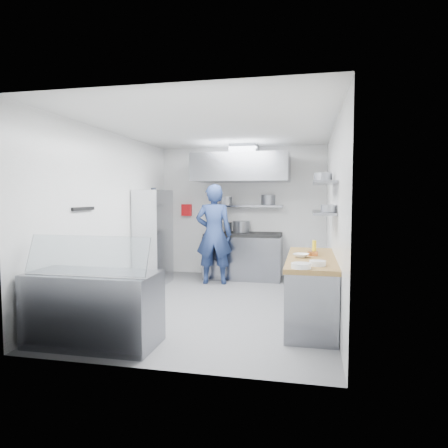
% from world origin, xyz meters
% --- Properties ---
extents(floor, '(5.00, 5.00, 0.00)m').
position_xyz_m(floor, '(0.00, 0.00, 0.00)').
color(floor, '#575759').
rests_on(floor, ground).
extents(ceiling, '(5.00, 5.00, 0.00)m').
position_xyz_m(ceiling, '(0.00, 0.00, 2.80)').
color(ceiling, silver).
rests_on(ceiling, wall_back).
extents(wall_back, '(3.60, 2.80, 0.02)m').
position_xyz_m(wall_back, '(0.00, 2.50, 1.40)').
color(wall_back, white).
rests_on(wall_back, floor).
extents(wall_front, '(3.60, 2.80, 0.02)m').
position_xyz_m(wall_front, '(0.00, -2.50, 1.40)').
color(wall_front, white).
rests_on(wall_front, floor).
extents(wall_left, '(2.80, 5.00, 0.02)m').
position_xyz_m(wall_left, '(-1.80, 0.00, 1.40)').
color(wall_left, white).
rests_on(wall_left, floor).
extents(wall_right, '(2.80, 5.00, 0.02)m').
position_xyz_m(wall_right, '(1.80, 0.00, 1.40)').
color(wall_right, white).
rests_on(wall_right, floor).
extents(gas_range, '(1.60, 0.80, 0.90)m').
position_xyz_m(gas_range, '(0.10, 2.10, 0.45)').
color(gas_range, gray).
rests_on(gas_range, floor).
extents(cooktop, '(1.57, 0.78, 0.06)m').
position_xyz_m(cooktop, '(0.10, 2.10, 0.93)').
color(cooktop, black).
rests_on(cooktop, gas_range).
extents(stock_pot_left, '(0.27, 0.27, 0.20)m').
position_xyz_m(stock_pot_left, '(-0.36, 2.44, 1.06)').
color(stock_pot_left, slate).
rests_on(stock_pot_left, cooktop).
extents(stock_pot_mid, '(0.36, 0.36, 0.24)m').
position_xyz_m(stock_pot_mid, '(0.02, 2.27, 1.08)').
color(stock_pot_mid, slate).
rests_on(stock_pot_mid, cooktop).
extents(over_range_shelf, '(1.60, 0.30, 0.04)m').
position_xyz_m(over_range_shelf, '(0.10, 2.34, 1.52)').
color(over_range_shelf, gray).
rests_on(over_range_shelf, wall_back).
extents(shelf_pot_a, '(0.28, 0.28, 0.18)m').
position_xyz_m(shelf_pot_a, '(-0.30, 2.15, 1.63)').
color(shelf_pot_a, slate).
rests_on(shelf_pot_a, over_range_shelf).
extents(shelf_pot_b, '(0.31, 0.31, 0.22)m').
position_xyz_m(shelf_pot_b, '(0.57, 2.52, 1.65)').
color(shelf_pot_b, slate).
rests_on(shelf_pot_b, over_range_shelf).
extents(extractor_hood, '(1.90, 1.15, 0.55)m').
position_xyz_m(extractor_hood, '(0.10, 1.93, 2.30)').
color(extractor_hood, gray).
rests_on(extractor_hood, wall_back).
extents(hood_duct, '(0.55, 0.55, 0.24)m').
position_xyz_m(hood_duct, '(0.10, 2.15, 2.68)').
color(hood_duct, slate).
rests_on(hood_duct, extractor_hood).
extents(red_firebox, '(0.22, 0.10, 0.26)m').
position_xyz_m(red_firebox, '(-1.25, 2.44, 1.42)').
color(red_firebox, red).
rests_on(red_firebox, wall_back).
extents(chef, '(0.77, 0.56, 1.97)m').
position_xyz_m(chef, '(-0.39, 1.48, 0.98)').
color(chef, navy).
rests_on(chef, floor).
extents(wire_rack, '(0.50, 0.90, 1.85)m').
position_xyz_m(wire_rack, '(-1.53, 1.16, 0.93)').
color(wire_rack, silver).
rests_on(wire_rack, floor).
extents(rack_bin_a, '(0.16, 0.20, 0.18)m').
position_xyz_m(rack_bin_a, '(-1.53, 0.95, 0.80)').
color(rack_bin_a, white).
rests_on(rack_bin_a, wire_rack).
extents(rack_bin_b, '(0.13, 0.16, 0.14)m').
position_xyz_m(rack_bin_b, '(-1.53, 1.26, 1.30)').
color(rack_bin_b, yellow).
rests_on(rack_bin_b, wire_rack).
extents(rack_jar, '(0.10, 0.10, 0.18)m').
position_xyz_m(rack_jar, '(-1.48, 1.07, 1.80)').
color(rack_jar, black).
rests_on(rack_jar, wire_rack).
extents(knife_strip, '(0.04, 0.55, 0.05)m').
position_xyz_m(knife_strip, '(-1.78, -0.90, 1.55)').
color(knife_strip, black).
rests_on(knife_strip, wall_left).
extents(prep_counter_base, '(0.62, 2.00, 0.84)m').
position_xyz_m(prep_counter_base, '(1.48, -0.60, 0.42)').
color(prep_counter_base, gray).
rests_on(prep_counter_base, floor).
extents(prep_counter_top, '(0.65, 2.04, 0.06)m').
position_xyz_m(prep_counter_top, '(1.48, -0.60, 0.87)').
color(prep_counter_top, olive).
rests_on(prep_counter_top, prep_counter_base).
extents(plate_stack_a, '(0.23, 0.23, 0.06)m').
position_xyz_m(plate_stack_a, '(1.36, -1.50, 0.93)').
color(plate_stack_a, white).
rests_on(plate_stack_a, prep_counter_top).
extents(plate_stack_b, '(0.20, 0.20, 0.06)m').
position_xyz_m(plate_stack_b, '(1.55, -1.28, 0.93)').
color(plate_stack_b, white).
rests_on(plate_stack_b, prep_counter_top).
extents(copper_pan, '(0.14, 0.14, 0.06)m').
position_xyz_m(copper_pan, '(1.50, -0.46, 0.93)').
color(copper_pan, '#CC7239').
rests_on(copper_pan, prep_counter_top).
extents(squeeze_bottle, '(0.06, 0.06, 0.18)m').
position_xyz_m(squeeze_bottle, '(1.52, -0.14, 0.99)').
color(squeeze_bottle, yellow).
rests_on(squeeze_bottle, prep_counter_top).
extents(mixing_bowl, '(0.27, 0.27, 0.05)m').
position_xyz_m(mixing_bowl, '(1.34, -0.66, 0.93)').
color(mixing_bowl, white).
rests_on(mixing_bowl, prep_counter_top).
extents(wall_shelf_lower, '(0.30, 1.30, 0.04)m').
position_xyz_m(wall_shelf_lower, '(1.64, -0.30, 1.50)').
color(wall_shelf_lower, gray).
rests_on(wall_shelf_lower, wall_right).
extents(wall_shelf_upper, '(0.30, 1.30, 0.04)m').
position_xyz_m(wall_shelf_upper, '(1.64, -0.30, 1.92)').
color(wall_shelf_upper, gray).
rests_on(wall_shelf_upper, wall_right).
extents(shelf_pot_c, '(0.20, 0.20, 0.10)m').
position_xyz_m(shelf_pot_c, '(1.69, -0.71, 1.57)').
color(shelf_pot_c, slate).
rests_on(shelf_pot_c, wall_shelf_lower).
extents(shelf_pot_d, '(0.27, 0.27, 0.14)m').
position_xyz_m(shelf_pot_d, '(1.64, 0.05, 2.01)').
color(shelf_pot_d, slate).
rests_on(shelf_pot_d, wall_shelf_upper).
extents(display_case, '(1.50, 0.70, 0.85)m').
position_xyz_m(display_case, '(-1.00, -2.00, 0.42)').
color(display_case, gray).
rests_on(display_case, floor).
extents(display_glass, '(1.47, 0.19, 0.42)m').
position_xyz_m(display_glass, '(-1.00, -2.12, 1.07)').
color(display_glass, silver).
rests_on(display_glass, display_case).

